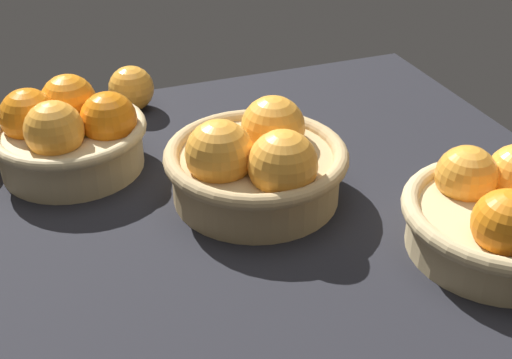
% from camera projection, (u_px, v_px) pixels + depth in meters
% --- Properties ---
extents(market_tray, '(0.84, 0.72, 0.03)m').
position_uv_depth(market_tray, '(255.00, 203.00, 0.88)').
color(market_tray, black).
rests_on(market_tray, ground).
extents(basket_center, '(0.23, 0.23, 0.12)m').
position_uv_depth(basket_center, '(256.00, 163.00, 0.83)').
color(basket_center, tan).
rests_on(basket_center, market_tray).
extents(basket_far_left, '(0.22, 0.22, 0.11)m').
position_uv_depth(basket_far_left, '(503.00, 215.00, 0.75)').
color(basket_far_left, tan).
rests_on(basket_far_left, market_tray).
extents(basket_near_right, '(0.21, 0.21, 0.12)m').
position_uv_depth(basket_near_right, '(69.00, 133.00, 0.90)').
color(basket_near_right, tan).
rests_on(basket_near_right, market_tray).
extents(loose_orange_front_gap, '(0.07, 0.07, 0.07)m').
position_uv_depth(loose_orange_front_gap, '(131.00, 88.00, 1.06)').
color(loose_orange_front_gap, '#F49E33').
rests_on(loose_orange_front_gap, market_tray).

